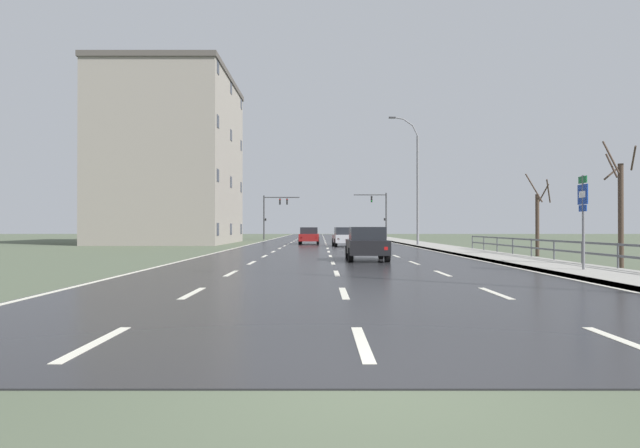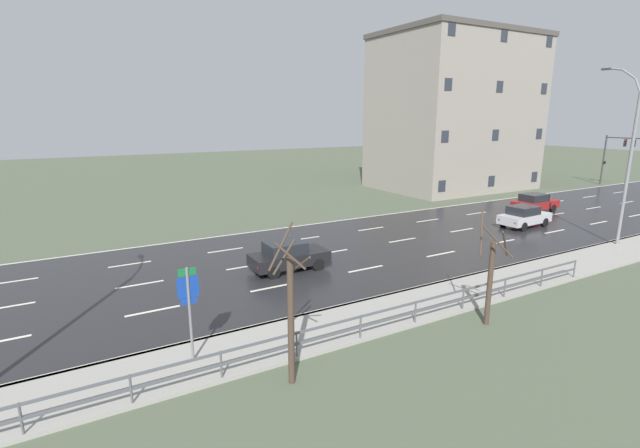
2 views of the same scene
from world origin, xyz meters
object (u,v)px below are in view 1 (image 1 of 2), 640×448
traffic_signal_right (381,209)px  car_near_right (344,237)px  highway_sign (583,210)px  brick_building (172,160)px  car_mid_centre (309,236)px  car_near_left (367,243)px  street_lamp_midground (416,183)px  traffic_signal_left (273,209)px

traffic_signal_right → car_near_right: traffic_signal_right is taller
highway_sign → car_near_right: bearing=105.0°
traffic_signal_right → brick_building: (-22.38, -15.36, 4.38)m
highway_sign → brick_building: 42.78m
traffic_signal_right → car_mid_centre: size_ratio=1.46×
car_near_left → brick_building: 33.87m
street_lamp_midground → car_mid_centre: 11.08m
highway_sign → brick_building: bearing=123.9°
traffic_signal_left → brick_building: bearing=-116.1°
street_lamp_midground → traffic_signal_right: size_ratio=1.81×
car_near_right → car_near_left: 19.17m
brick_building → traffic_signal_right: bearing=34.5°
highway_sign → car_near_right: highway_sign is taller
street_lamp_midground → car_mid_centre: size_ratio=2.64×
traffic_signal_left → brick_building: (-8.47, -17.25, 4.29)m
traffic_signal_right → car_near_right: size_ratio=1.43×
street_lamp_midground → car_near_right: street_lamp_midground is taller
car_near_left → car_mid_centre: bearing=97.4°
traffic_signal_right → traffic_signal_left: (-13.92, 1.89, 0.09)m
brick_building → car_near_right: bearing=-29.1°
car_mid_centre → traffic_signal_right: bearing=65.9°
traffic_signal_right → car_near_left: traffic_signal_right is taller
street_lamp_midground → car_near_left: size_ratio=2.64×
highway_sign → traffic_signal_left: 54.58m
traffic_signal_right → car_near_left: size_ratio=1.46×
car_near_right → brick_building: size_ratio=0.25×
car_near_left → street_lamp_midground: bearing=73.8°
car_mid_centre → brick_building: bearing=164.5°
traffic_signal_left → car_mid_centre: bearing=-76.2°
street_lamp_midground → car_near_right: 7.53m
car_near_right → car_mid_centre: 6.18m
traffic_signal_right → traffic_signal_left: 14.04m
traffic_signal_right → traffic_signal_left: traffic_signal_right is taller
street_lamp_midground → traffic_signal_left: street_lamp_midground is taller
brick_building → street_lamp_midground: bearing=-20.6°
traffic_signal_left → car_near_left: size_ratio=1.41×
traffic_signal_right → car_near_right: bearing=-103.1°
car_near_left → brick_building: brick_building is taller
car_near_right → car_mid_centre: (-3.01, 5.40, 0.00)m
street_lamp_midground → traffic_signal_left: size_ratio=1.88×
traffic_signal_left → car_mid_centre: size_ratio=1.40×
street_lamp_midground → car_near_right: (-5.99, -0.75, -4.49)m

